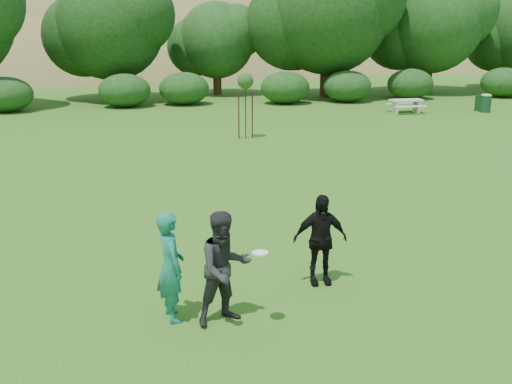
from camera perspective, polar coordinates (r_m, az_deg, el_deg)
ground at (r=10.94m, az=3.23°, el=-9.97°), size 120.00×120.00×0.00m
player_teal at (r=9.74m, az=-8.55°, el=-7.35°), size 0.61×0.79×1.93m
player_grey at (r=9.53m, az=-3.15°, el=-7.62°), size 1.12×0.98×1.96m
player_black at (r=11.01m, az=6.42°, el=-4.74°), size 1.07×0.49×1.80m
trash_can_near at (r=35.53m, az=21.51°, el=8.28°), size 0.60×0.60×0.90m
frisbee at (r=9.22m, az=0.43°, el=-6.11°), size 0.27×0.27×0.04m
sapling at (r=24.78m, az=-1.07°, el=10.88°), size 0.70×0.70×2.85m
picnic_table at (r=33.38m, az=14.78°, el=8.53°), size 1.80×1.48×0.76m
trash_can_lidded at (r=35.06m, az=21.98°, el=8.28°), size 0.60×0.60×1.05m
hillside at (r=79.72m, az=-10.00°, el=4.13°), size 150.00×72.00×52.00m
tree_row at (r=38.56m, az=-3.17°, el=16.55°), size 53.92×10.38×9.62m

